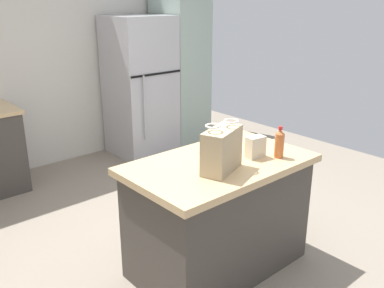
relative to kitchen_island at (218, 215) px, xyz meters
name	(u,v)px	position (x,y,z in m)	size (l,w,h in m)	color
ground	(197,249)	(0.03, 0.28, -0.44)	(6.43, 6.43, 0.00)	gray
back_wall	(45,56)	(0.01, 2.96, 0.88)	(5.02, 0.13, 2.65)	silver
kitchen_island	(218,215)	(0.00, 0.00, 0.00)	(1.35, 0.82, 0.88)	#423D38
refrigerator	(140,87)	(1.05, 2.52, 0.44)	(0.76, 0.75, 1.77)	#B7B7BC
tall_cabinet	(180,63)	(1.73, 2.52, 0.69)	(0.56, 0.67, 2.26)	#9EB2A8
shopping_bag	(222,150)	(-0.12, -0.13, 0.58)	(0.37, 0.26, 0.34)	tan
small_box	(255,147)	(0.25, -0.12, 0.51)	(0.13, 0.08, 0.16)	beige
bottle	(279,144)	(0.38, -0.23, 0.54)	(0.07, 0.07, 0.24)	#C66633
ear_defenders	(228,144)	(0.26, 0.17, 0.46)	(0.17, 0.20, 0.06)	black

